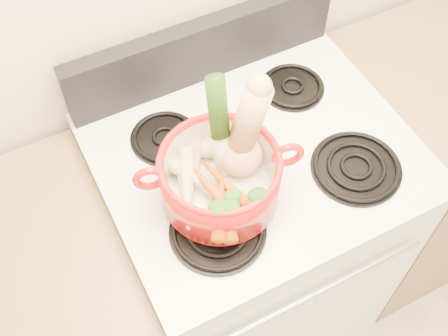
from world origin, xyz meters
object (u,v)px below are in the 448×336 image
squash (243,132)px  stove_body (249,241)px  leek (221,129)px  dutch_oven (220,178)px

squash → stove_body: bearing=49.2°
stove_body → squash: (-0.07, -0.05, 0.67)m
leek → stove_body: bearing=21.5°
stove_body → dutch_oven: dutch_oven is taller
dutch_oven → leek: bearing=74.9°
stove_body → leek: 0.69m
leek → dutch_oven: bearing=-113.8°
stove_body → squash: squash is taller
stove_body → dutch_oven: (-0.14, -0.08, 0.58)m
dutch_oven → squash: squash is taller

